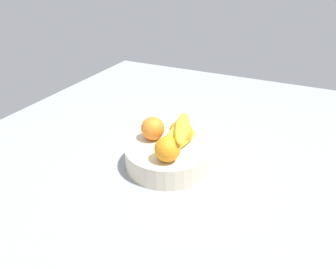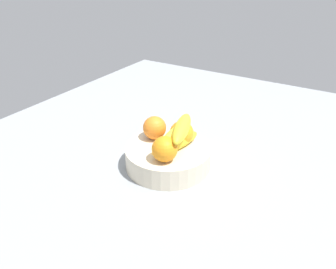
{
  "view_description": "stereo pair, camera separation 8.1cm",
  "coord_description": "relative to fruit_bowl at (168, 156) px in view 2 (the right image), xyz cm",
  "views": [
    {
      "loc": [
        69.17,
        33.67,
        53.83
      ],
      "look_at": [
        -3.18,
        -0.89,
        10.18
      ],
      "focal_mm": 35.42,
      "sensor_mm": 36.0,
      "label": 1
    },
    {
      "loc": [
        65.31,
        40.81,
        53.83
      ],
      "look_at": [
        -3.18,
        -0.89,
        10.18
      ],
      "focal_mm": 35.42,
      "sensor_mm": 36.0,
      "label": 2
    }
  ],
  "objects": [
    {
      "name": "orange_front_left",
      "position": [
        -2.37,
        -6.0,
        6.51
      ],
      "size": [
        6.83,
        6.83,
        6.83
      ],
      "primitive_type": "sphere",
      "color": "orange",
      "rests_on": "fruit_bowl"
    },
    {
      "name": "orange_front_right",
      "position": [
        6.25,
        2.78,
        6.51
      ],
      "size": [
        6.83,
        6.83,
        6.83
      ],
      "primitive_type": "sphere",
      "color": "orange",
      "rests_on": "fruit_bowl"
    },
    {
      "name": "orange_center",
      "position": [
        -3.71,
        2.25,
        6.51
      ],
      "size": [
        6.83,
        6.83,
        6.83
      ],
      "primitive_type": "sphere",
      "color": "orange",
      "rests_on": "fruit_bowl"
    },
    {
      "name": "banana_bunch",
      "position": [
        -0.66,
        2.72,
        7.29
      ],
      "size": [
        18.64,
        9.99,
        8.4
      ],
      "color": "yellow",
      "rests_on": "fruit_bowl"
    },
    {
      "name": "ground_plane",
      "position": [
        3.18,
        0.89,
        -4.59
      ],
      "size": [
        180.0,
        140.0,
        3.0
      ],
      "primitive_type": "cube",
      "color": "gray"
    },
    {
      "name": "fruit_bowl",
      "position": [
        0.0,
        0.0,
        0.0
      ],
      "size": [
        24.34,
        24.34,
        6.18
      ],
      "primitive_type": "cylinder",
      "color": "beige",
      "rests_on": "ground_plane"
    }
  ]
}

